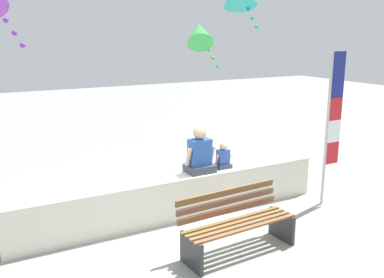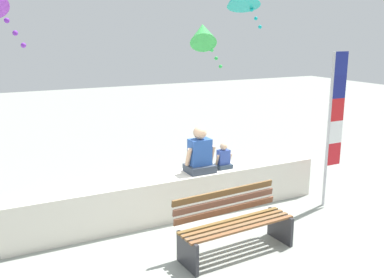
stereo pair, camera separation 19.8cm
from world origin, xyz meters
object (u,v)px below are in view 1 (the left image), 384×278
Objects in this scene: person_child at (223,158)px; kite_green at (200,34)px; park_bench at (236,224)px; person_adult at (200,154)px; flag_banner at (332,118)px.

person_child is 0.41× the size of kite_green.
park_bench is at bearing -111.73° from kite_green.
person_adult is (0.25, 1.52, 0.63)m from park_bench.
kite_green is at bearing 109.28° from flag_banner.
flag_banner is at bearing -70.72° from kite_green.
kite_green reaches higher than person_child.
person_child is at bearing 0.05° from person_adult.
flag_banner reaches higher than person_adult.
person_child is 0.17× the size of flag_banner.
flag_banner reaches higher than person_child.
kite_green is (-1.05, 3.00, 1.48)m from flag_banner.
person_adult is at bearing 160.83° from flag_banner.
flag_banner is at bearing -19.17° from person_adult.
park_bench is at bearing -115.66° from person_child.
kite_green reaches higher than flag_banner.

